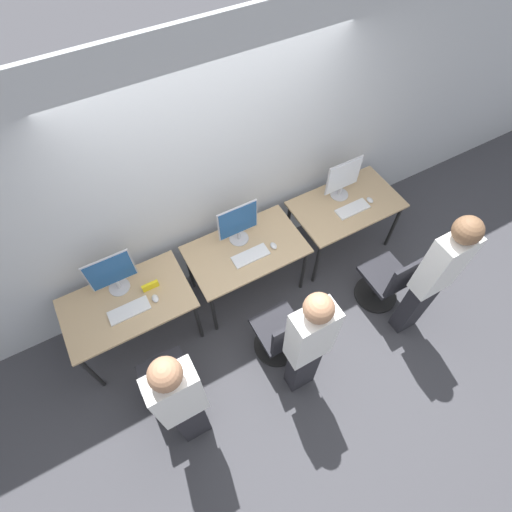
{
  "coord_description": "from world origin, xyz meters",
  "views": [
    {
      "loc": [
        -1.03,
        -1.73,
        4.06
      ],
      "look_at": [
        0.0,
        0.14,
        0.91
      ],
      "focal_mm": 28.0,
      "sensor_mm": 36.0,
      "label": 1
    }
  ],
  "objects_px": {
    "monitor_left": "(112,273)",
    "person_center": "(308,344)",
    "keyboard_center": "(251,256)",
    "person_right": "(435,276)",
    "office_chair_left": "(170,385)",
    "monitor_right": "(343,178)",
    "keyboard_left": "(129,311)",
    "monitor_center": "(238,223)",
    "mouse_left": "(155,298)",
    "office_chair_right": "(387,282)",
    "person_left": "(182,402)",
    "office_chair_center": "(281,335)",
    "mouse_right": "(370,200)",
    "mouse_center": "(274,246)",
    "keyboard_right": "(352,209)"
  },
  "relations": [
    {
      "from": "mouse_left",
      "to": "office_chair_right",
      "type": "height_order",
      "value": "office_chair_right"
    },
    {
      "from": "monitor_right",
      "to": "person_left",
      "type": "bearing_deg",
      "value": -152.07
    },
    {
      "from": "person_left",
      "to": "office_chair_center",
      "type": "distance_m",
      "value": 1.25
    },
    {
      "from": "monitor_center",
      "to": "monitor_left",
      "type": "bearing_deg",
      "value": 178.26
    },
    {
      "from": "person_right",
      "to": "keyboard_center",
      "type": "bearing_deg",
      "value": 138.38
    },
    {
      "from": "keyboard_center",
      "to": "office_chair_center",
      "type": "relative_size",
      "value": 0.41
    },
    {
      "from": "monitor_right",
      "to": "mouse_right",
      "type": "bearing_deg",
      "value": -44.69
    },
    {
      "from": "keyboard_left",
      "to": "mouse_center",
      "type": "bearing_deg",
      "value": -0.55
    },
    {
      "from": "keyboard_center",
      "to": "mouse_right",
      "type": "xyz_separation_m",
      "value": [
        1.5,
        0.01,
        0.01
      ]
    },
    {
      "from": "mouse_center",
      "to": "monitor_right",
      "type": "height_order",
      "value": "monitor_right"
    },
    {
      "from": "keyboard_left",
      "to": "office_chair_left",
      "type": "bearing_deg",
      "value": -85.44
    },
    {
      "from": "mouse_center",
      "to": "person_left",
      "type": "bearing_deg",
      "value": -144.16
    },
    {
      "from": "mouse_right",
      "to": "person_center",
      "type": "bearing_deg",
      "value": -144.37
    },
    {
      "from": "keyboard_left",
      "to": "person_right",
      "type": "distance_m",
      "value": 2.79
    },
    {
      "from": "person_left",
      "to": "monitor_right",
      "type": "relative_size",
      "value": 3.55
    },
    {
      "from": "monitor_left",
      "to": "office_chair_right",
      "type": "xyz_separation_m",
      "value": [
        2.5,
        -1.06,
        -0.63
      ]
    },
    {
      "from": "monitor_left",
      "to": "keyboard_right",
      "type": "bearing_deg",
      "value": -6.48
    },
    {
      "from": "mouse_left",
      "to": "office_chair_right",
      "type": "distance_m",
      "value": 2.41
    },
    {
      "from": "keyboard_left",
      "to": "keyboard_right",
      "type": "height_order",
      "value": "same"
    },
    {
      "from": "monitor_left",
      "to": "person_left",
      "type": "xyz_separation_m",
      "value": [
        0.11,
        -1.32,
        -0.06
      ]
    },
    {
      "from": "keyboard_left",
      "to": "mouse_center",
      "type": "xyz_separation_m",
      "value": [
        1.52,
        -0.01,
        0.01
      ]
    },
    {
      "from": "monitor_left",
      "to": "keyboard_left",
      "type": "xyz_separation_m",
      "value": [
        0.0,
        -0.28,
        -0.25
      ]
    },
    {
      "from": "person_left",
      "to": "mouse_right",
      "type": "height_order",
      "value": "person_left"
    },
    {
      "from": "office_chair_center",
      "to": "person_left",
      "type": "bearing_deg",
      "value": -165.19
    },
    {
      "from": "mouse_left",
      "to": "mouse_center",
      "type": "relative_size",
      "value": 1.0
    },
    {
      "from": "keyboard_left",
      "to": "mouse_right",
      "type": "height_order",
      "value": "mouse_right"
    },
    {
      "from": "office_chair_center",
      "to": "monitor_right",
      "type": "xyz_separation_m",
      "value": [
        1.33,
        0.99,
        0.63
      ]
    },
    {
      "from": "keyboard_right",
      "to": "mouse_right",
      "type": "height_order",
      "value": "mouse_right"
    },
    {
      "from": "person_left",
      "to": "keyboard_right",
      "type": "distance_m",
      "value": 2.63
    },
    {
      "from": "office_chair_center",
      "to": "office_chair_right",
      "type": "bearing_deg",
      "value": -1.07
    },
    {
      "from": "person_left",
      "to": "office_chair_center",
      "type": "xyz_separation_m",
      "value": [
        1.08,
        0.29,
        -0.57
      ]
    },
    {
      "from": "monitor_center",
      "to": "office_chair_right",
      "type": "bearing_deg",
      "value": -39.49
    },
    {
      "from": "monitor_left",
      "to": "office_chair_left",
      "type": "distance_m",
      "value": 1.14
    },
    {
      "from": "person_left",
      "to": "office_chair_right",
      "type": "relative_size",
      "value": 1.89
    },
    {
      "from": "keyboard_center",
      "to": "person_right",
      "type": "xyz_separation_m",
      "value": [
        1.28,
        -1.13,
        0.22
      ]
    },
    {
      "from": "keyboard_center",
      "to": "keyboard_right",
      "type": "height_order",
      "value": "same"
    },
    {
      "from": "monitor_center",
      "to": "mouse_center",
      "type": "relative_size",
      "value": 5.39
    },
    {
      "from": "mouse_left",
      "to": "mouse_right",
      "type": "distance_m",
      "value": 2.51
    },
    {
      "from": "keyboard_left",
      "to": "monitor_right",
      "type": "xyz_separation_m",
      "value": [
        2.52,
        0.25,
        0.25
      ]
    },
    {
      "from": "keyboard_left",
      "to": "monitor_center",
      "type": "bearing_deg",
      "value": 11.05
    },
    {
      "from": "keyboard_left",
      "to": "keyboard_center",
      "type": "distance_m",
      "value": 1.26
    },
    {
      "from": "mouse_left",
      "to": "keyboard_center",
      "type": "bearing_deg",
      "value": -0.29
    },
    {
      "from": "office_chair_left",
      "to": "monitor_center",
      "type": "xyz_separation_m",
      "value": [
        1.21,
        0.91,
        0.63
      ]
    },
    {
      "from": "keyboard_left",
      "to": "office_chair_right",
      "type": "bearing_deg",
      "value": -17.19
    },
    {
      "from": "monitor_left",
      "to": "person_center",
      "type": "bearing_deg",
      "value": -49.35
    },
    {
      "from": "monitor_left",
      "to": "keyboard_right",
      "type": "distance_m",
      "value": 2.55
    },
    {
      "from": "person_right",
      "to": "office_chair_center",
      "type": "bearing_deg",
      "value": 163.81
    },
    {
      "from": "office_chair_left",
      "to": "monitor_right",
      "type": "xyz_separation_m",
      "value": [
        2.47,
        0.91,
        0.63
      ]
    },
    {
      "from": "mouse_right",
      "to": "office_chair_right",
      "type": "xyz_separation_m",
      "value": [
        -0.27,
        -0.78,
        -0.39
      ]
    },
    {
      "from": "office_chair_left",
      "to": "monitor_right",
      "type": "relative_size",
      "value": 1.88
    }
  ]
}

